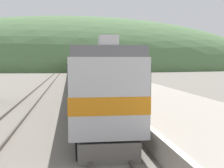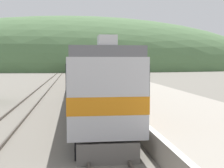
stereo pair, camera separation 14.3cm
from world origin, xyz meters
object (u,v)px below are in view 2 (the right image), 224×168
object	(u,v)px
express_train_lead_car	(91,81)
carriage_third	(79,67)
carriage_fourth	(77,65)
carriage_second	(82,70)

from	to	relation	value
express_train_lead_car	carriage_third	xyz separation A→B (m)	(0.00, 46.30, -0.01)
carriage_third	carriage_fourth	xyz separation A→B (m)	(0.00, 23.53, 0.00)
carriage_second	carriage_third	world-z (taller)	same
carriage_fourth	express_train_lead_car	bearing A→B (deg)	-90.00
carriage_second	carriage_third	distance (m)	23.53
carriage_second	carriage_fourth	size ratio (longest dim) A/B	1.00
express_train_lead_car	carriage_second	xyz separation A→B (m)	(0.00, 22.77, -0.01)
carriage_second	carriage_third	bearing A→B (deg)	90.00
express_train_lead_car	carriage_third	bearing A→B (deg)	90.00
carriage_second	carriage_third	xyz separation A→B (m)	(0.00, 23.53, 0.00)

